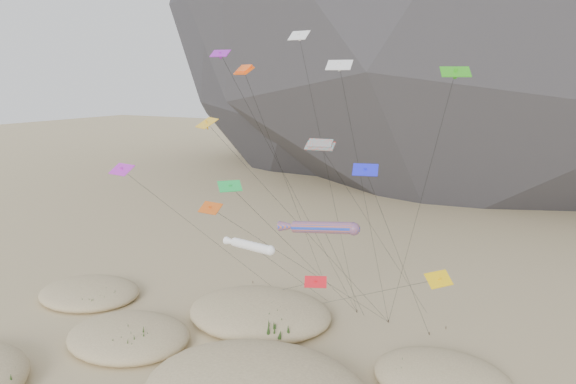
% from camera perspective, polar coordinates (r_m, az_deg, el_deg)
% --- Properties ---
extents(dunes, '(51.34, 39.21, 4.34)m').
position_cam_1_polar(dunes, '(47.58, -8.41, -18.20)').
color(dunes, '#CCB789').
rests_on(dunes, ground).
extents(dune_grass, '(40.41, 29.90, 1.52)m').
position_cam_1_polar(dune_grass, '(46.90, -7.70, -18.51)').
color(dune_grass, black).
rests_on(dune_grass, ground).
extents(kite_stakes, '(23.42, 3.89, 0.30)m').
position_cam_1_polar(kite_stakes, '(61.60, 5.48, -11.55)').
color(kite_stakes, '#3F2D1E').
rests_on(kite_stakes, ground).
extents(rainbow_tube_kite, '(7.66, 9.77, 12.44)m').
position_cam_1_polar(rainbow_tube_kite, '(48.51, 3.28, -3.62)').
color(rainbow_tube_kite, orange).
rests_on(rainbow_tube_kite, ground).
extents(white_tube_kite, '(6.41, 15.45, 10.68)m').
position_cam_1_polar(white_tube_kite, '(48.75, -3.92, -5.47)').
color(white_tube_kite, white).
rests_on(white_tube_kite, ground).
extents(orange_parafoil, '(2.38, 18.55, 25.33)m').
position_cam_1_polar(orange_parafoil, '(48.01, -4.32, 11.77)').
color(orange_parafoil, '#FF520D').
rests_on(orange_parafoil, ground).
extents(multi_parafoil, '(7.41, 14.60, 19.31)m').
position_cam_1_polar(multi_parafoil, '(46.48, 3.43, 4.56)').
color(multi_parafoil, '#FF291A').
rests_on(multi_parafoil, ground).
extents(delta_kites, '(31.09, 19.61, 28.28)m').
position_cam_1_polar(delta_kites, '(46.94, -0.60, 4.16)').
color(delta_kites, yellow).
rests_on(delta_kites, ground).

